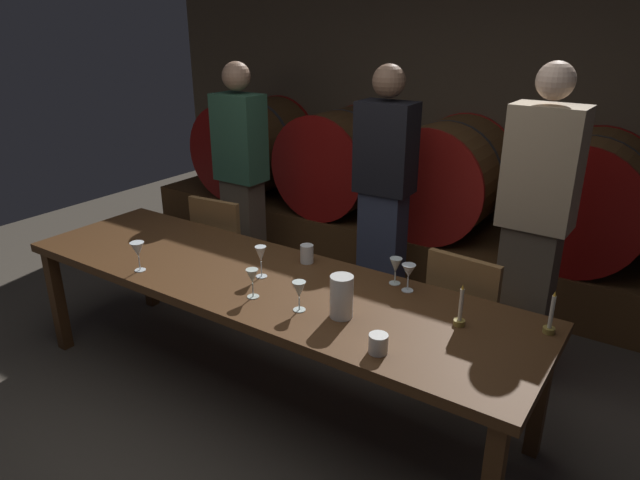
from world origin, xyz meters
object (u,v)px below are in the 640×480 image
at_px(wine_barrel_far_left, 255,147).
at_px(guest_left, 241,173).
at_px(wine_barrel_center, 446,177).
at_px(wine_glass_left, 261,255).
at_px(wine_glass_center_right, 299,291).
at_px(cup_right, 378,344).
at_px(guest_right, 534,227).
at_px(cup_left, 307,254).
at_px(wine_glass_far_right, 409,272).
at_px(candle_right, 550,321).
at_px(wine_barrel_left, 341,161).
at_px(pitcher, 342,297).
at_px(wine_glass_far_left, 138,250).
at_px(wine_glass_right, 396,266).
at_px(guest_center, 384,192).
at_px(dining_table, 262,288).
at_px(chair_right, 467,317).
at_px(candle_left, 460,314).
at_px(wine_glass_center_left, 252,277).
at_px(wine_barrel_right, 586,199).
at_px(chair_left, 226,249).

height_order(wine_barrel_far_left, guest_left, guest_left).
bearing_deg(wine_barrel_center, wine_glass_left, -94.43).
relative_size(wine_barrel_far_left, wine_barrel_center, 1.00).
relative_size(wine_glass_center_right, cup_right, 1.79).
height_order(guest_right, cup_left, guest_right).
distance_m(wine_barrel_far_left, wine_glass_far_right, 3.15).
bearing_deg(cup_right, candle_right, 45.80).
distance_m(wine_barrel_left, wine_glass_center_right, 2.61).
xyz_separation_m(guest_left, cup_left, (1.23, -0.85, -0.10)).
bearing_deg(pitcher, wine_glass_far_left, -171.11).
bearing_deg(wine_glass_far_left, candle_right, 15.85).
bearing_deg(wine_glass_far_left, wine_glass_right, 27.32).
relative_size(wine_barrel_far_left, cup_left, 8.64).
height_order(wine_glass_center_right, wine_glass_right, wine_glass_center_right).
bearing_deg(guest_center, guest_left, 2.85).
bearing_deg(wine_barrel_center, guest_right, -48.97).
relative_size(wine_glass_far_left, cup_left, 1.57).
relative_size(wine_barrel_left, wine_glass_far_right, 6.31).
distance_m(wine_barrel_left, dining_table, 2.29).
bearing_deg(chair_right, candle_left, 109.29).
bearing_deg(wine_glass_left, chair_right, 34.08).
distance_m(wine_glass_center_left, cup_right, 0.76).
relative_size(dining_table, wine_glass_center_left, 19.84).
xyz_separation_m(guest_left, wine_glass_right, (1.77, -0.81, -0.06)).
height_order(wine_barrel_center, pitcher, wine_barrel_center).
distance_m(dining_table, wine_glass_far_right, 0.79).
bearing_deg(cup_right, wine_barrel_left, 125.06).
bearing_deg(wine_glass_far_left, guest_right, 37.33).
height_order(guest_left, pitcher, guest_left).
distance_m(wine_barrel_right, cup_left, 2.14).
xyz_separation_m(wine_barrel_left, wine_glass_center_left, (0.94, -2.32, 0.01)).
height_order(wine_glass_center_left, cup_right, wine_glass_center_left).
bearing_deg(wine_barrel_left, cup_right, -54.94).
height_order(wine_glass_left, cup_right, wine_glass_left).
bearing_deg(wine_glass_center_left, guest_center, 91.87).
bearing_deg(wine_glass_left, wine_barrel_left, 111.35).
height_order(wine_barrel_right, guest_right, guest_right).
xyz_separation_m(dining_table, wine_glass_center_right, (0.38, -0.18, 0.16)).
height_order(wine_barrel_left, wine_barrel_right, same).
bearing_deg(pitcher, candle_right, 24.95).
relative_size(wine_barrel_center, chair_left, 1.03).
distance_m(wine_glass_left, wine_glass_center_left, 0.24).
distance_m(wine_barrel_right, wine_glass_far_left, 3.03).
distance_m(candle_right, wine_glass_left, 1.44).
bearing_deg(guest_right, wine_glass_far_right, 61.99).
bearing_deg(wine_glass_center_left, pitcher, 9.72).
relative_size(chair_left, candle_left, 4.33).
bearing_deg(wine_barrel_left, wine_glass_right, -50.94).
distance_m(wine_barrel_right, candle_left, 2.02).
bearing_deg(wine_barrel_far_left, wine_barrel_right, 0.00).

